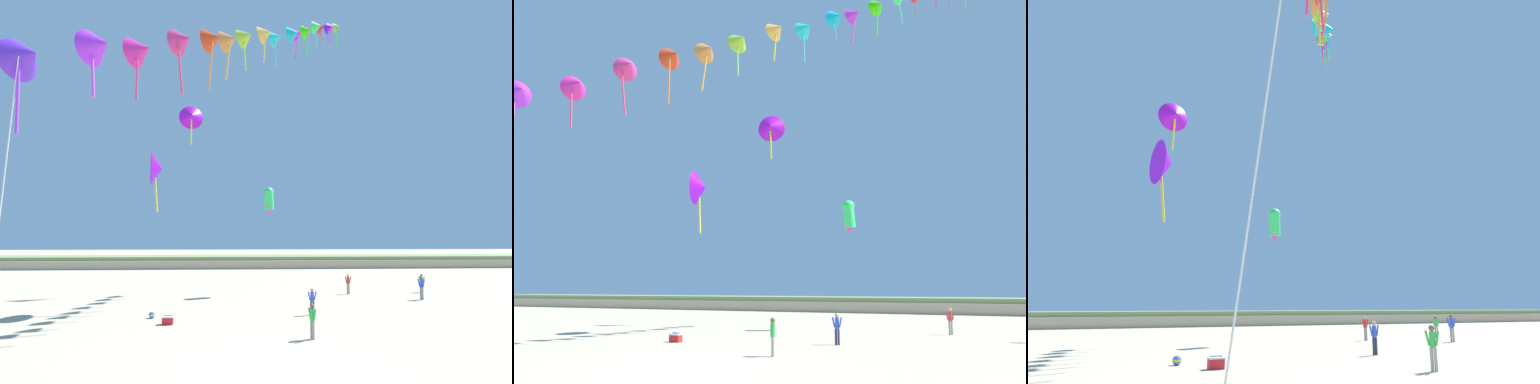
{
  "view_description": "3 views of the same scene",
  "coord_description": "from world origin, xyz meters",
  "views": [
    {
      "loc": [
        -1.56,
        -14.71,
        4.61
      ],
      "look_at": [
        -0.1,
        10.95,
        7.43
      ],
      "focal_mm": 28.0,
      "sensor_mm": 36.0,
      "label": 1
    },
    {
      "loc": [
        11.18,
        -17.39,
        2.81
      ],
      "look_at": [
        -1.47,
        11.12,
        8.29
      ],
      "focal_mm": 38.0,
      "sensor_mm": 36.0,
      "label": 2
    },
    {
      "loc": [
        -9.13,
        -10.24,
        2.21
      ],
      "look_at": [
        0.31,
        13.51,
        8.63
      ],
      "focal_mm": 32.0,
      "sensor_mm": 36.0,
      "label": 3
    }
  ],
  "objects": [
    {
      "name": "beach_ball",
      "position": [
        -6.09,
        8.59,
        0.18
      ],
      "size": [
        0.36,
        0.36,
        0.36
      ],
      "color": "blue",
      "rests_on": "ground"
    },
    {
      "name": "person_near_right",
      "position": [
        12.12,
        14.08,
        0.98
      ],
      "size": [
        0.38,
        0.55,
        1.69
      ],
      "color": "gray",
      "rests_on": "ground"
    },
    {
      "name": "large_kite_low_lead",
      "position": [
        -6.68,
        11.86,
        9.05
      ],
      "size": [
        1.25,
        2.33,
        4.04
      ],
      "color": "#860CEE"
    },
    {
      "name": "beach_cooler",
      "position": [
        -4.95,
        6.96,
        0.21
      ],
      "size": [
        0.58,
        0.41,
        0.46
      ],
      "color": "red",
      "rests_on": "ground"
    },
    {
      "name": "person_far_left",
      "position": [
        3.09,
        9.0,
        0.89
      ],
      "size": [
        0.54,
        0.21,
        1.54
      ],
      "color": "#282D4C",
      "rests_on": "ground"
    },
    {
      "name": "person_mid_center",
      "position": [
        2.02,
        3.55,
        0.9
      ],
      "size": [
        0.33,
        0.51,
        1.56
      ],
      "color": "gray",
      "rests_on": "ground"
    },
    {
      "name": "large_kite_mid_trail",
      "position": [
        1.37,
        17.87,
        7.57
      ],
      "size": [
        1.12,
        1.16,
        2.22
      ],
      "color": "#33E965"
    },
    {
      "name": "kite_banner_string",
      "position": [
        1.32,
        10.03,
        17.8
      ],
      "size": [
        17.72,
        31.42,
        27.4
      ],
      "color": "#5926D1"
    },
    {
      "name": "person_near_left",
      "position": [
        13.9,
        17.72,
        0.86
      ],
      "size": [
        0.39,
        0.44,
        1.49
      ],
      "color": "gray",
      "rests_on": "ground"
    },
    {
      "name": "dune_ridge",
      "position": [
        0.0,
        45.35,
        0.82
      ],
      "size": [
        120.0,
        8.5,
        1.65
      ],
      "color": "tan",
      "rests_on": "ground"
    },
    {
      "name": "person_far_right",
      "position": [
        7.61,
        17.16,
        0.91
      ],
      "size": [
        0.55,
        0.21,
        1.57
      ],
      "color": "gray",
      "rests_on": "ground"
    },
    {
      "name": "large_kite_high_solo",
      "position": [
        -5.32,
        19.95,
        15.12
      ],
      "size": [
        2.27,
        1.3,
        3.61
      ],
      "color": "#A611D1"
    }
  ]
}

